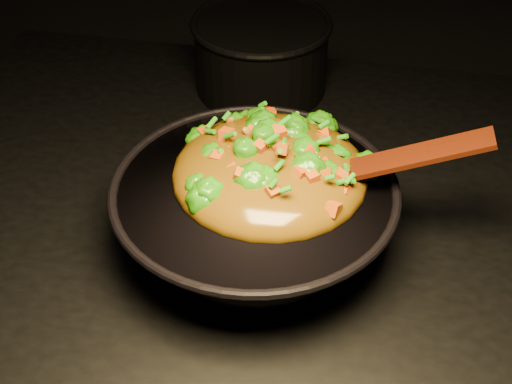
# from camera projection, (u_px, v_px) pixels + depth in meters

# --- Properties ---
(stovetop) EXTENTS (1.20, 0.90, 0.90)m
(stovetop) POSITION_uv_depth(u_px,v_px,m) (262.00, 378.00, 1.37)
(stovetop) COLOR black
(stovetop) RESTS_ON ground
(wok) EXTENTS (0.50, 0.50, 0.10)m
(wok) POSITION_uv_depth(u_px,v_px,m) (255.00, 217.00, 0.98)
(wok) COLOR black
(wok) RESTS_ON stovetop
(stir_fry) EXTENTS (0.32, 0.32, 0.09)m
(stir_fry) POSITION_uv_depth(u_px,v_px,m) (270.00, 149.00, 0.93)
(stir_fry) COLOR #287D08
(stir_fry) RESTS_ON wok
(spatula) EXTENTS (0.26, 0.06, 0.11)m
(spatula) POSITION_uv_depth(u_px,v_px,m) (386.00, 162.00, 0.91)
(spatula) COLOR #331303
(spatula) RESTS_ON wok
(back_pot) EXTENTS (0.28, 0.28, 0.14)m
(back_pot) POSITION_uv_depth(u_px,v_px,m) (261.00, 55.00, 1.29)
(back_pot) COLOR black
(back_pot) RESTS_ON stovetop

